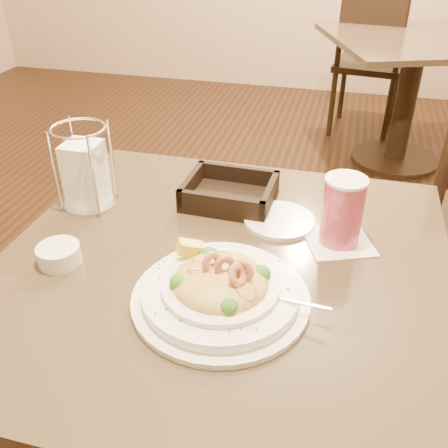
% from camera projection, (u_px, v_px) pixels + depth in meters
% --- Properties ---
extents(main_table, '(0.90, 0.90, 0.73)m').
position_uv_depth(main_table, '(222.00, 344.00, 1.12)').
color(main_table, black).
rests_on(main_table, ground).
extents(background_table, '(1.16, 1.16, 0.73)m').
position_uv_depth(background_table, '(410.00, 80.00, 2.81)').
color(background_table, black).
rests_on(background_table, ground).
extents(dining_chair_far, '(0.47, 0.47, 0.93)m').
position_uv_depth(dining_chair_far, '(369.00, 59.00, 3.20)').
color(dining_chair_far, black).
rests_on(dining_chair_far, ground).
extents(pasta_bowl, '(0.36, 0.32, 0.10)m').
position_uv_depth(pasta_bowl, '(220.00, 288.00, 0.89)').
color(pasta_bowl, white).
rests_on(pasta_bowl, main_table).
extents(drink_glass, '(0.17, 0.17, 0.15)m').
position_uv_depth(drink_glass, '(342.00, 212.00, 1.02)').
color(drink_glass, white).
rests_on(drink_glass, main_table).
extents(bread_basket, '(0.21, 0.18, 0.06)m').
position_uv_depth(bread_basket, '(230.00, 194.00, 1.19)').
color(bread_basket, black).
rests_on(bread_basket, main_table).
extents(napkin_caddy, '(0.12, 0.12, 0.20)m').
position_uv_depth(napkin_caddy, '(85.00, 172.00, 1.15)').
color(napkin_caddy, silver).
rests_on(napkin_caddy, main_table).
extents(side_plate, '(0.17, 0.17, 0.01)m').
position_uv_depth(side_plate, '(279.00, 220.00, 1.12)').
color(side_plate, white).
rests_on(side_plate, main_table).
extents(butter_ramekin, '(0.10, 0.10, 0.04)m').
position_uv_depth(butter_ramekin, '(59.00, 254.00, 0.99)').
color(butter_ramekin, white).
rests_on(butter_ramekin, main_table).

